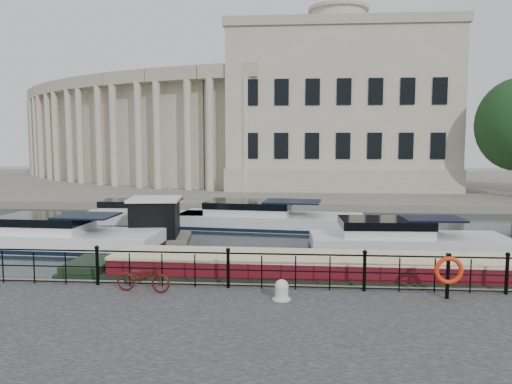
% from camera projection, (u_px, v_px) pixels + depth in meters
% --- Properties ---
extents(ground_plane, '(160.00, 160.00, 0.00)m').
position_uv_depth(ground_plane, '(237.00, 284.00, 17.15)').
color(ground_plane, black).
rests_on(ground_plane, ground).
extents(far_bank, '(120.00, 42.00, 0.55)m').
position_uv_depth(far_bank, '(277.00, 183.00, 55.81)').
color(far_bank, '#6B665B').
rests_on(far_bank, ground_plane).
extents(railing, '(24.14, 0.14, 1.22)m').
position_uv_depth(railing, '(228.00, 266.00, 14.80)').
color(railing, black).
rests_on(railing, near_quay).
extents(civic_building, '(53.55, 31.84, 16.85)m').
position_uv_depth(civic_building, '(266.00, 121.00, 50.94)').
color(civic_building, '#ADA38C').
rests_on(civic_building, far_bank).
extents(bicycle, '(1.69, 0.75, 0.86)m').
position_uv_depth(bicycle, '(143.00, 277.00, 14.43)').
color(bicycle, '#48140D').
rests_on(bicycle, near_quay).
extents(mooring_bollard, '(0.51, 0.51, 0.57)m').
position_uv_depth(mooring_bollard, '(282.00, 290.00, 13.71)').
color(mooring_bollard, beige).
rests_on(mooring_bollard, near_quay).
extents(life_ring_post, '(0.78, 0.20, 1.28)m').
position_uv_depth(life_ring_post, '(449.00, 271.00, 13.69)').
color(life_ring_post, black).
rests_on(life_ring_post, near_quay).
extents(narrowboat, '(17.19, 2.59, 1.62)m').
position_uv_depth(narrowboat, '(320.00, 280.00, 16.34)').
color(narrowboat, black).
rests_on(narrowboat, ground_plane).
extents(harbour_hut, '(3.68, 3.20, 2.21)m').
position_uv_depth(harbour_hut, '(155.00, 221.00, 24.88)').
color(harbour_hut, '#6B665B').
rests_on(harbour_hut, ground_plane).
extents(cabin_cruisers, '(24.03, 10.18, 1.99)m').
position_uv_depth(cabin_cruisers, '(222.00, 230.00, 25.53)').
color(cabin_cruisers, white).
rests_on(cabin_cruisers, ground_plane).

